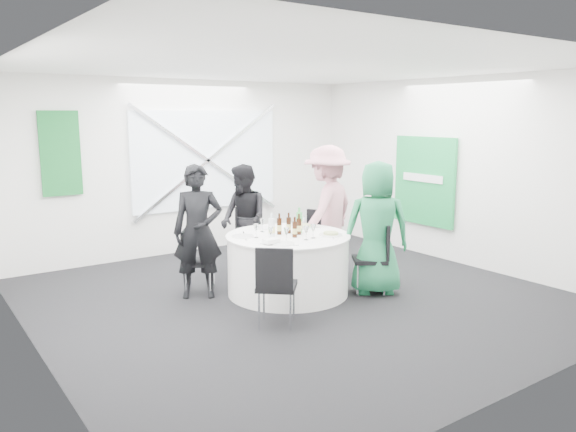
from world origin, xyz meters
TOP-DOWN VIEW (x-y plane):
  - floor at (0.00, 0.00)m, footprint 6.00×6.00m
  - ceiling at (0.00, 0.00)m, footprint 6.00×6.00m
  - wall_back at (0.00, 3.00)m, footprint 6.00×0.00m
  - wall_front at (0.00, -3.00)m, footprint 6.00×0.00m
  - wall_left at (-3.00, 0.00)m, footprint 0.00×6.00m
  - wall_right at (3.00, 0.00)m, footprint 0.00×6.00m
  - window_panel at (0.30, 2.96)m, footprint 2.60×0.03m
  - window_brace_a at (0.30, 2.92)m, footprint 2.63×0.05m
  - window_brace_b at (0.30, 2.92)m, footprint 2.63×0.05m
  - green_banner at (-2.00, 2.95)m, footprint 0.55×0.04m
  - green_sign at (2.94, 0.60)m, footprint 0.05×1.20m
  - banquet_table at (0.00, 0.20)m, footprint 1.56×1.56m
  - chair_back at (0.14, 1.29)m, footprint 0.48×0.49m
  - chair_back_left at (-0.97, 0.91)m, footprint 0.52×0.52m
  - chair_back_right at (0.93, 0.80)m, footprint 0.56×0.56m
  - chair_front_right at (0.92, -0.43)m, footprint 0.57×0.57m
  - chair_front_left at (-0.79, -0.70)m, footprint 0.58×0.58m
  - person_man_back_left at (-0.98, 0.73)m, footprint 0.72×0.64m
  - person_man_back at (0.03, 1.32)m, footprint 0.43×0.77m
  - person_woman_pink at (0.99, 0.65)m, footprint 1.30×0.98m
  - person_woman_green at (0.92, -0.43)m, footprint 0.98×0.91m
  - plate_back at (-0.03, 0.72)m, footprint 0.25×0.25m
  - plate_back_left at (-0.52, 0.43)m, footprint 0.27×0.27m
  - plate_back_right at (0.45, 0.47)m, footprint 0.29×0.29m
  - plate_front_right at (0.42, -0.13)m, footprint 0.29×0.29m
  - plate_front_left at (-0.34, -0.18)m, footprint 0.26×0.26m
  - napkin at (-0.46, -0.11)m, footprint 0.18×0.13m
  - beer_bottle_a at (-0.07, 0.28)m, footprint 0.06×0.06m
  - beer_bottle_b at (0.07, 0.28)m, footprint 0.06×0.06m
  - beer_bottle_c at (0.12, 0.14)m, footprint 0.06×0.06m
  - beer_bottle_d at (-0.01, 0.04)m, footprint 0.06×0.06m
  - green_water_bottle at (0.19, 0.22)m, footprint 0.08×0.08m
  - clear_water_bottle at (-0.24, 0.21)m, footprint 0.08×0.08m
  - wine_glass_a at (0.36, 0.37)m, footprint 0.07×0.07m
  - wine_glass_b at (0.14, -0.13)m, footprint 0.07×0.07m
  - wine_glass_c at (0.01, -0.16)m, footprint 0.07×0.07m
  - wine_glass_d at (-0.41, 0.30)m, footprint 0.07×0.07m
  - wine_glass_e at (-0.16, 0.55)m, footprint 0.07×0.07m
  - wine_glass_f at (-0.24, -0.11)m, footprint 0.07×0.07m
  - wine_glass_g at (-0.37, 0.03)m, footprint 0.07×0.07m
  - fork_a at (-0.51, -0.07)m, footprint 0.12×0.12m
  - knife_a at (-0.29, -0.30)m, footprint 0.11×0.12m
  - fork_b at (0.35, -0.26)m, footprint 0.10×0.13m
  - knife_b at (0.51, -0.07)m, footprint 0.12×0.12m
  - fork_c at (-0.40, 0.61)m, footprint 0.09×0.14m
  - knife_c at (-0.57, 0.27)m, footprint 0.08×0.14m
  - fork_d at (0.55, 0.35)m, footprint 0.09×0.13m
  - knife_d at (0.38, 0.64)m, footprint 0.09×0.14m

SIDE VIEW (x-z plane):
  - floor at x=0.00m, z-range 0.00..0.00m
  - banquet_table at x=0.00m, z-range 0.00..0.76m
  - chair_back_left at x=-0.97m, z-range 0.07..0.89m
  - chair_back_right at x=0.93m, z-range 0.07..0.96m
  - chair_front_right at x=0.92m, z-range 0.08..0.98m
  - chair_front_left at x=-0.79m, z-range 0.08..0.98m
  - chair_back at x=0.14m, z-range 0.08..1.03m
  - fork_a at x=-0.51m, z-range 0.76..0.77m
  - knife_a at x=-0.29m, z-range 0.76..0.77m
  - fork_b at x=0.35m, z-range 0.76..0.77m
  - knife_b at x=0.51m, z-range 0.76..0.77m
  - fork_c at x=-0.40m, z-range 0.76..0.77m
  - knife_c at x=-0.57m, z-range 0.76..0.77m
  - fork_d at x=0.55m, z-range 0.76..0.77m
  - knife_d at x=0.38m, z-range 0.76..0.77m
  - plate_back at x=-0.03m, z-range 0.76..0.77m
  - plate_back_left at x=-0.52m, z-range 0.76..0.77m
  - plate_front_left at x=-0.34m, z-range 0.76..0.77m
  - plate_back_right at x=0.45m, z-range 0.76..0.80m
  - plate_front_right at x=0.42m, z-range 0.76..0.80m
  - person_man_back at x=0.03m, z-range 0.00..1.56m
  - napkin at x=-0.46m, z-range 0.78..0.82m
  - person_man_back_left at x=-0.98m, z-range 0.00..1.66m
  - person_woman_green at x=0.92m, z-range 0.00..1.69m
  - beer_bottle_d at x=-0.01m, z-range 0.73..0.98m
  - beer_bottle_c at x=0.12m, z-range 0.73..0.99m
  - beer_bottle_b at x=0.07m, z-range 0.73..0.99m
  - beer_bottle_a at x=-0.07m, z-range 0.73..1.00m
  - clear_water_bottle at x=-0.24m, z-range 0.73..1.02m
  - wine_glass_a at x=0.36m, z-range 0.80..0.97m
  - wine_glass_b at x=0.14m, z-range 0.80..0.97m
  - wine_glass_c at x=0.01m, z-range 0.80..0.97m
  - wine_glass_d at x=-0.41m, z-range 0.80..0.97m
  - wine_glass_e at x=-0.16m, z-range 0.80..0.97m
  - wine_glass_f at x=-0.24m, z-range 0.80..0.97m
  - wine_glass_g at x=-0.37m, z-range 0.80..0.97m
  - green_water_bottle at x=0.19m, z-range 0.73..1.05m
  - person_woman_pink at x=0.99m, z-range 0.00..1.83m
  - green_sign at x=2.94m, z-range 0.50..1.90m
  - wall_back at x=0.00m, z-range -1.60..4.40m
  - wall_front at x=0.00m, z-range -1.60..4.40m
  - wall_left at x=-3.00m, z-range -1.60..4.40m
  - wall_right at x=3.00m, z-range -1.60..4.40m
  - window_panel at x=0.30m, z-range 0.70..2.30m
  - window_brace_a at x=0.30m, z-range 0.58..2.42m
  - window_brace_b at x=0.30m, z-range 0.58..2.42m
  - green_banner at x=-2.00m, z-range 1.10..2.30m
  - ceiling at x=0.00m, z-range 2.80..2.80m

